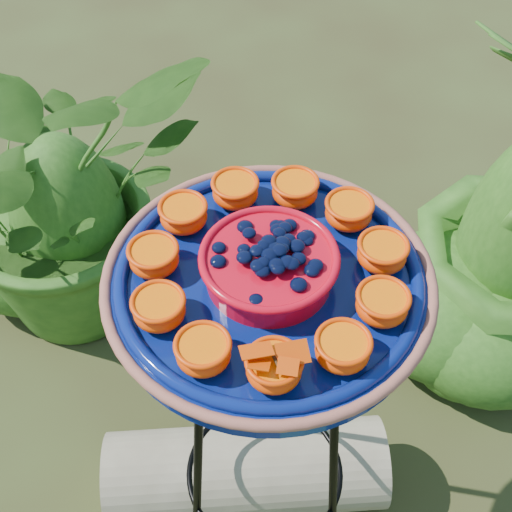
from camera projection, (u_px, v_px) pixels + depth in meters
name	position (u px, v px, depth m)	size (l,w,h in m)	color
tripod_stand	(266.00, 416.00, 1.20)	(0.32, 0.33, 0.83)	black
feeder_dish	(269.00, 279.00, 0.93)	(0.45, 0.45, 0.10)	navy
driftwood_log	(246.00, 470.00, 1.56)	(0.20, 0.20, 0.60)	tan
shrub_back_left	(60.00, 187.00, 1.72)	(0.71, 0.62, 0.79)	#244E14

